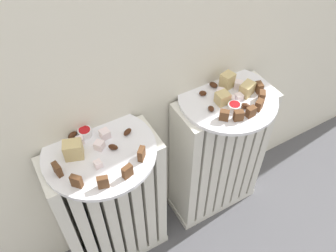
% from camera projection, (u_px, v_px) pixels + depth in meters
% --- Properties ---
extents(radiator_left, '(0.34, 0.14, 0.57)m').
position_uv_depth(radiator_left, '(112.00, 208.00, 1.16)').
color(radiator_left, silver).
rests_on(radiator_left, ground_plane).
extents(radiator_right, '(0.34, 0.14, 0.57)m').
position_uv_depth(radiator_right, '(218.00, 157.00, 1.31)').
color(radiator_right, silver).
rests_on(radiator_right, ground_plane).
extents(plate_left, '(0.31, 0.31, 0.01)m').
position_uv_depth(plate_left, '(99.00, 151.00, 0.95)').
color(plate_left, white).
rests_on(plate_left, radiator_left).
extents(plate_right, '(0.31, 0.31, 0.01)m').
position_uv_depth(plate_right, '(228.00, 98.00, 1.09)').
color(plate_right, white).
rests_on(plate_right, radiator_right).
extents(dark_cake_slice_left_0, '(0.02, 0.03, 0.04)m').
position_uv_depth(dark_cake_slice_left_0, '(57.00, 169.00, 0.88)').
color(dark_cake_slice_left_0, '#56351E').
rests_on(dark_cake_slice_left_0, plate_left).
extents(dark_cake_slice_left_1, '(0.03, 0.03, 0.04)m').
position_uv_depth(dark_cake_slice_left_1, '(76.00, 181.00, 0.85)').
color(dark_cake_slice_left_1, '#56351E').
rests_on(dark_cake_slice_left_1, plate_left).
extents(dark_cake_slice_left_2, '(0.03, 0.02, 0.04)m').
position_uv_depth(dark_cake_slice_left_2, '(103.00, 182.00, 0.85)').
color(dark_cake_slice_left_2, '#56351E').
rests_on(dark_cake_slice_left_2, plate_left).
extents(dark_cake_slice_left_3, '(0.03, 0.02, 0.04)m').
position_uv_depth(dark_cake_slice_left_3, '(127.00, 172.00, 0.87)').
color(dark_cake_slice_left_3, '#56351E').
rests_on(dark_cake_slice_left_3, plate_left).
extents(dark_cake_slice_left_4, '(0.03, 0.03, 0.04)m').
position_uv_depth(dark_cake_slice_left_4, '(141.00, 154.00, 0.91)').
color(dark_cake_slice_left_4, '#56351E').
rests_on(dark_cake_slice_left_4, plate_left).
extents(marble_cake_slice_left_0, '(0.06, 0.05, 0.05)m').
position_uv_depth(marble_cake_slice_left_0, '(73.00, 150.00, 0.91)').
color(marble_cake_slice_left_0, tan).
rests_on(marble_cake_slice_left_0, plate_left).
extents(turkish_delight_left_0, '(0.03, 0.03, 0.02)m').
position_uv_depth(turkish_delight_left_0, '(99.00, 145.00, 0.94)').
color(turkish_delight_left_0, white).
rests_on(turkish_delight_left_0, plate_left).
extents(turkish_delight_left_1, '(0.02, 0.02, 0.02)m').
position_uv_depth(turkish_delight_left_1, '(80.00, 140.00, 0.95)').
color(turkish_delight_left_1, white).
rests_on(turkish_delight_left_1, plate_left).
extents(turkish_delight_left_2, '(0.02, 0.02, 0.02)m').
position_uv_depth(turkish_delight_left_2, '(98.00, 164.00, 0.90)').
color(turkish_delight_left_2, white).
rests_on(turkish_delight_left_2, plate_left).
extents(turkish_delight_left_3, '(0.03, 0.03, 0.02)m').
position_uv_depth(turkish_delight_left_3, '(105.00, 134.00, 0.96)').
color(turkish_delight_left_3, white).
rests_on(turkish_delight_left_3, plate_left).
extents(medjool_date_left_0, '(0.03, 0.02, 0.02)m').
position_uv_depth(medjool_date_left_0, '(73.00, 135.00, 0.97)').
color(medjool_date_left_0, '#3D1E0F').
rests_on(medjool_date_left_0, plate_left).
extents(medjool_date_left_1, '(0.03, 0.03, 0.02)m').
position_uv_depth(medjool_date_left_1, '(113.00, 147.00, 0.94)').
color(medjool_date_left_1, '#3D1E0F').
rests_on(medjool_date_left_1, plate_left).
extents(medjool_date_left_2, '(0.03, 0.03, 0.02)m').
position_uv_depth(medjool_date_left_2, '(127.00, 132.00, 0.98)').
color(medjool_date_left_2, '#3D1E0F').
rests_on(medjool_date_left_2, plate_left).
extents(jam_bowl_left, '(0.04, 0.04, 0.02)m').
position_uv_depth(jam_bowl_left, '(85.00, 132.00, 0.97)').
color(jam_bowl_left, white).
rests_on(jam_bowl_left, plate_left).
extents(dark_cake_slice_right_0, '(0.03, 0.03, 0.03)m').
position_uv_depth(dark_cake_slice_right_0, '(224.00, 115.00, 1.01)').
color(dark_cake_slice_right_0, '#56351E').
rests_on(dark_cake_slice_right_0, plate_right).
extents(dark_cake_slice_right_1, '(0.03, 0.03, 0.03)m').
position_uv_depth(dark_cake_slice_right_1, '(239.00, 115.00, 1.01)').
color(dark_cake_slice_right_1, '#56351E').
rests_on(dark_cake_slice_right_1, plate_right).
extents(dark_cake_slice_right_2, '(0.03, 0.02, 0.03)m').
position_uv_depth(dark_cake_slice_right_2, '(251.00, 112.00, 1.02)').
color(dark_cake_slice_right_2, '#56351E').
rests_on(dark_cake_slice_right_2, plate_right).
extents(dark_cake_slice_right_3, '(0.03, 0.03, 0.03)m').
position_uv_depth(dark_cake_slice_right_3, '(259.00, 105.00, 1.04)').
color(dark_cake_slice_right_3, '#56351E').
rests_on(dark_cake_slice_right_3, plate_right).
extents(dark_cake_slice_right_4, '(0.03, 0.03, 0.03)m').
position_uv_depth(dark_cake_slice_right_4, '(262.00, 96.00, 1.06)').
color(dark_cake_slice_right_4, '#56351E').
rests_on(dark_cake_slice_right_4, plate_right).
extents(dark_cake_slice_right_5, '(0.02, 0.03, 0.03)m').
position_uv_depth(dark_cake_slice_right_5, '(259.00, 87.00, 1.09)').
color(dark_cake_slice_right_5, '#56351E').
rests_on(dark_cake_slice_right_5, plate_right).
extents(marble_cake_slice_right_0, '(0.05, 0.04, 0.05)m').
position_uv_depth(marble_cake_slice_right_0, '(227.00, 81.00, 1.10)').
color(marble_cake_slice_right_0, tan).
rests_on(marble_cake_slice_right_0, plate_right).
extents(marble_cake_slice_right_1, '(0.05, 0.05, 0.04)m').
position_uv_depth(marble_cake_slice_right_1, '(247.00, 89.00, 1.08)').
color(marble_cake_slice_right_1, tan).
rests_on(marble_cake_slice_right_1, plate_right).
extents(marble_cake_slice_right_2, '(0.04, 0.04, 0.04)m').
position_uv_depth(marble_cake_slice_right_2, '(222.00, 98.00, 1.06)').
color(marble_cake_slice_right_2, tan).
rests_on(marble_cake_slice_right_2, plate_right).
extents(turkish_delight_right_0, '(0.03, 0.03, 0.02)m').
position_uv_depth(turkish_delight_right_0, '(220.00, 92.00, 1.09)').
color(turkish_delight_right_0, white).
rests_on(turkish_delight_right_0, plate_right).
extents(turkish_delight_right_1, '(0.02, 0.02, 0.02)m').
position_uv_depth(turkish_delight_right_1, '(239.00, 97.00, 1.07)').
color(turkish_delight_right_1, white).
rests_on(turkish_delight_right_1, plate_right).
extents(turkish_delight_right_2, '(0.03, 0.03, 0.02)m').
position_uv_depth(turkish_delight_right_2, '(231.00, 99.00, 1.07)').
color(turkish_delight_right_2, white).
rests_on(turkish_delight_right_2, plate_right).
extents(turkish_delight_right_3, '(0.03, 0.03, 0.02)m').
position_uv_depth(turkish_delight_right_3, '(239.00, 85.00, 1.11)').
color(turkish_delight_right_3, white).
rests_on(turkish_delight_right_3, plate_right).
extents(medjool_date_right_0, '(0.02, 0.02, 0.01)m').
position_uv_depth(medjool_date_right_0, '(211.00, 109.00, 1.04)').
color(medjool_date_right_0, '#3D1E0F').
rests_on(medjool_date_right_0, plate_right).
extents(medjool_date_right_1, '(0.03, 0.03, 0.02)m').
position_uv_depth(medjool_date_right_1, '(213.00, 85.00, 1.11)').
color(medjool_date_right_1, '#3D1E0F').
rests_on(medjool_date_right_1, plate_right).
extents(medjool_date_right_2, '(0.03, 0.03, 0.02)m').
position_uv_depth(medjool_date_right_2, '(245.00, 106.00, 1.05)').
color(medjool_date_right_2, '#3D1E0F').
rests_on(medjool_date_right_2, plate_right).
extents(medjool_date_right_3, '(0.03, 0.03, 0.02)m').
position_uv_depth(medjool_date_right_3, '(203.00, 93.00, 1.09)').
color(medjool_date_right_3, '#3D1E0F').
rests_on(medjool_date_right_3, plate_right).
extents(jam_bowl_right, '(0.04, 0.04, 0.02)m').
position_uv_depth(jam_bowl_right, '(234.00, 106.00, 1.04)').
color(jam_bowl_right, white).
rests_on(jam_bowl_right, plate_right).
extents(fork, '(0.04, 0.10, 0.00)m').
position_uv_depth(fork, '(230.00, 98.00, 1.08)').
color(fork, silver).
rests_on(fork, plate_right).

